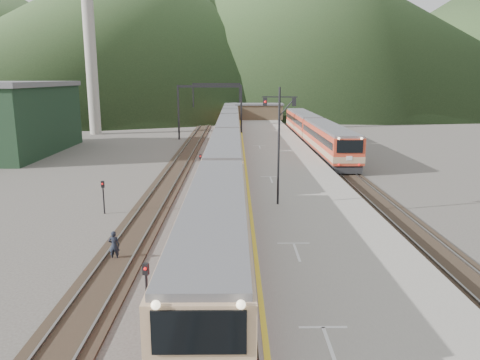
{
  "coord_description": "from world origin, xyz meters",
  "views": [
    {
      "loc": [
        0.92,
        -14.77,
        9.05
      ],
      "look_at": [
        1.24,
        17.35,
        2.0
      ],
      "focal_mm": 35.0,
      "sensor_mm": 36.0,
      "label": 1
    }
  ],
  "objects_px": {
    "second_train": "(314,131)",
    "signal_mast": "(279,135)",
    "worker": "(114,245)",
    "main_train": "(228,133)"
  },
  "relations": [
    {
      "from": "main_train",
      "to": "worker",
      "type": "relative_size",
      "value": 65.45
    },
    {
      "from": "second_train",
      "to": "worker",
      "type": "distance_m",
      "value": 43.93
    },
    {
      "from": "worker",
      "to": "main_train",
      "type": "bearing_deg",
      "value": -96.62
    },
    {
      "from": "main_train",
      "to": "worker",
      "type": "height_order",
      "value": "main_train"
    },
    {
      "from": "second_train",
      "to": "worker",
      "type": "relative_size",
      "value": 26.47
    },
    {
      "from": "second_train",
      "to": "signal_mast",
      "type": "relative_size",
      "value": 5.42
    },
    {
      "from": "second_train",
      "to": "signal_mast",
      "type": "distance_m",
      "value": 34.71
    },
    {
      "from": "main_train",
      "to": "second_train",
      "type": "height_order",
      "value": "second_train"
    },
    {
      "from": "main_train",
      "to": "signal_mast",
      "type": "bearing_deg",
      "value": -83.34
    },
    {
      "from": "second_train",
      "to": "signal_mast",
      "type": "xyz_separation_m",
      "value": [
        -7.83,
        -33.63,
        3.49
      ]
    }
  ]
}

